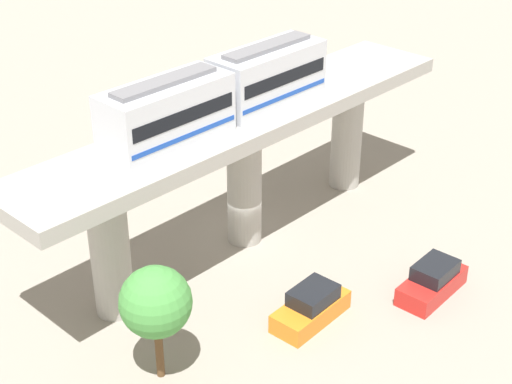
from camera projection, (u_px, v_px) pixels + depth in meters
name	position (u px, v px, depth m)	size (l,w,h in m)	color
ground_plane	(245.00, 239.00, 44.46)	(120.00, 120.00, 0.00)	gray
viaduct	(244.00, 146.00, 41.64)	(5.20, 28.00, 7.78)	#A8A59E
train	(220.00, 94.00, 38.89)	(2.64, 13.55, 3.24)	silver
parked_car_orange	(311.00, 307.00, 37.69)	(1.98, 4.28, 1.76)	orange
parked_car_red	(433.00, 281.00, 39.56)	(1.97, 4.27, 1.76)	red
tree_near_viaduct	(156.00, 303.00, 32.71)	(3.12, 3.12, 5.55)	brown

